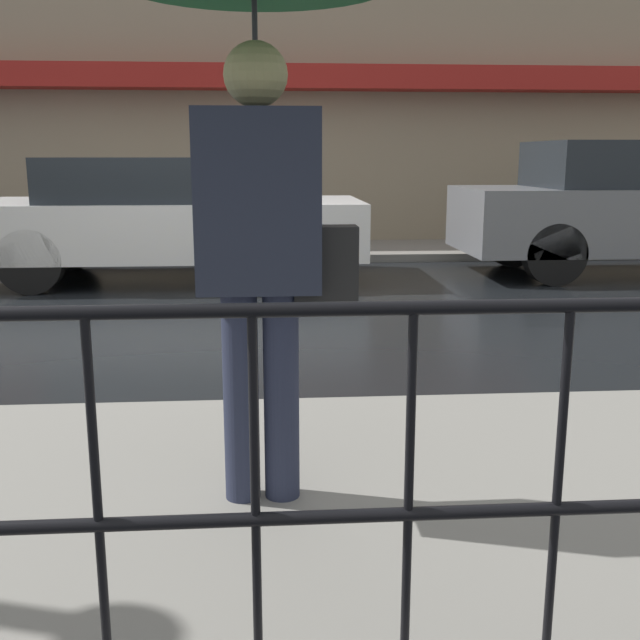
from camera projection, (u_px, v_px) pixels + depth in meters
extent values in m
plane|color=black|center=(181.00, 310.00, 7.16)|extent=(80.00, 80.00, 0.00)
cube|color=gray|center=(61.00, 520.00, 2.91)|extent=(28.00, 2.53, 0.11)
cube|color=gray|center=(210.00, 252.00, 11.07)|extent=(28.00, 1.86, 0.11)
cube|color=gold|center=(181.00, 309.00, 7.16)|extent=(25.20, 0.12, 0.01)
cube|color=gray|center=(210.00, 76.00, 11.56)|extent=(28.00, 0.30, 5.32)
cube|color=maroon|center=(208.00, 77.00, 11.16)|extent=(16.80, 0.55, 0.35)
cylinder|color=black|center=(98.00, 507.00, 1.84)|extent=(0.02, 0.02, 0.97)
cylinder|color=black|center=(255.00, 501.00, 1.87)|extent=(0.02, 0.02, 0.97)
cylinder|color=black|center=(409.00, 496.00, 1.89)|extent=(0.02, 0.02, 0.97)
cylinder|color=black|center=(557.00, 491.00, 1.92)|extent=(0.02, 0.02, 0.97)
cylinder|color=#23283D|center=(241.00, 397.00, 2.90)|extent=(0.14, 0.14, 0.84)
cylinder|color=#23283D|center=(281.00, 396.00, 2.91)|extent=(0.14, 0.14, 0.84)
cube|color=#232838|center=(258.00, 201.00, 2.74)|extent=(0.45, 0.27, 0.66)
sphere|color=tan|center=(256.00, 74.00, 2.65)|extent=(0.23, 0.23, 0.23)
cylinder|color=#262628|center=(256.00, 97.00, 2.67)|extent=(0.02, 0.02, 0.74)
cube|color=black|center=(325.00, 266.00, 2.81)|extent=(0.24, 0.12, 0.30)
cube|color=silver|center=(171.00, 228.00, 8.82)|extent=(4.47, 1.95, 0.64)
cube|color=#1E2328|center=(154.00, 179.00, 8.69)|extent=(2.32, 1.79, 0.49)
cylinder|color=black|center=(286.00, 241.00, 9.82)|extent=(0.70, 0.22, 0.70)
cylinder|color=black|center=(291.00, 259.00, 8.14)|extent=(0.70, 0.22, 0.70)
cylinder|color=black|center=(71.00, 243.00, 9.62)|extent=(0.70, 0.22, 0.70)
cylinder|color=black|center=(31.00, 261.00, 7.94)|extent=(0.70, 0.22, 0.70)
cube|color=#1E2328|center=(636.00, 164.00, 9.07)|extent=(2.38, 1.57, 0.55)
cylinder|color=black|center=(512.00, 240.00, 9.92)|extent=(0.71, 0.22, 0.71)
cylinder|color=black|center=(554.00, 254.00, 8.47)|extent=(0.71, 0.22, 0.71)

